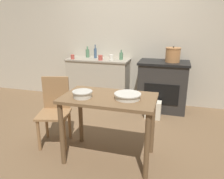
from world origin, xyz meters
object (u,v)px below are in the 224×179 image
work_table (109,108)px  bottle_left (88,53)px  mixing_bowl_small (82,94)px  bottle_far_left (121,56)px  flour_sack (153,110)px  cup_center (73,57)px  cup_center_right (100,58)px  bottle_mid_left (95,53)px  cup_center_left (111,57)px  stock_pot (173,55)px  mixing_bowl_large (128,96)px  chair (55,109)px  stove (162,86)px

work_table → bottle_left: (-1.06, 1.96, 0.32)m
mixing_bowl_small → bottle_far_left: 1.98m
flour_sack → cup_center: cup_center is taller
flour_sack → cup_center_right: 1.39m
work_table → flour_sack: size_ratio=3.53×
mixing_bowl_small → bottle_mid_left: bottle_mid_left is taller
cup_center_right → cup_center_left: bearing=26.6°
stock_pot → bottle_far_left: stock_pot is taller
mixing_bowl_large → bottle_left: size_ratio=1.32×
bottle_left → cup_center: bottle_left is taller
flour_sack → cup_center_left: size_ratio=2.96×
work_table → mixing_bowl_large: size_ratio=3.59×
chair → bottle_far_left: bearing=58.8°
cup_center_left → chair: bearing=-101.3°
work_table → cup_center_right: (-0.68, 1.69, 0.28)m
mixing_bowl_large → mixing_bowl_small: mixing_bowl_small is taller
bottle_left → cup_center_right: (0.37, -0.27, -0.04)m
work_table → mixing_bowl_small: bearing=-158.8°
bottle_left → cup_center_left: size_ratio=2.20×
flour_sack → bottle_mid_left: size_ratio=1.12×
stock_pot → cup_center_left: size_ratio=2.74×
mixing_bowl_large → mixing_bowl_small: bearing=-168.9°
stock_pot → bottle_left: size_ratio=1.25×
bottle_mid_left → cup_center: 0.46m
stove → mixing_bowl_small: bearing=-112.3°
stove → bottle_far_left: bottle_far_left is taller
stock_pot → bottle_left: bearing=173.9°
mixing_bowl_small → bottle_left: size_ratio=1.00×
bottle_mid_left → cup_center_left: 0.40m
bottle_far_left → cup_center_left: bearing=-154.8°
bottle_mid_left → mixing_bowl_small: bearing=-73.7°
bottle_far_left → flour_sack: bearing=-37.7°
chair → stock_pot: 2.24m
cup_center → work_table: bearing=-53.0°
mixing_bowl_small → bottle_left: (-0.78, 2.06, 0.14)m
chair → mixing_bowl_small: 0.71m
mixing_bowl_small → bottle_far_left: bottle_far_left is taller
bottle_mid_left → cup_center: bottle_mid_left is taller
mixing_bowl_large → cup_center_left: size_ratio=2.91×
stock_pot → mixing_bowl_large: bearing=-103.3°
mixing_bowl_large → cup_center_left: (-0.71, 1.80, 0.12)m
work_table → stock_pot: 1.93m
stock_pot → mixing_bowl_small: stock_pot is taller
bottle_far_left → bottle_mid_left: bearing=175.5°
chair → cup_center_left: bearing=63.9°
stock_pot → mixing_bowl_large: size_ratio=0.94×
cup_center_left → cup_center_right: bearing=-153.4°
bottle_mid_left → bottle_far_left: bearing=-4.5°
stove → bottle_left: (-1.56, 0.17, 0.52)m
mixing_bowl_small → cup_center: bearing=118.9°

